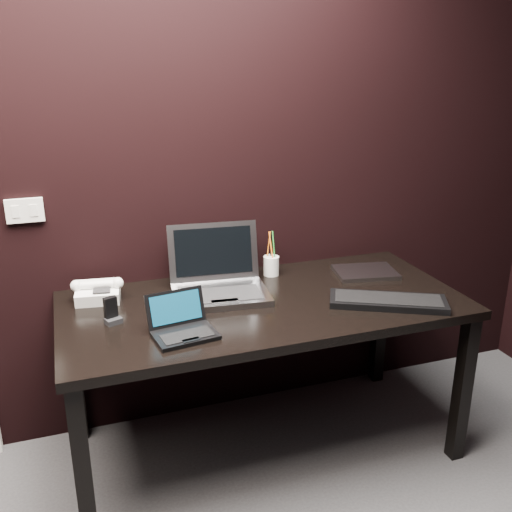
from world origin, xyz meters
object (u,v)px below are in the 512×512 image
object	(u,v)px
pen_cup	(271,265)
desk	(264,317)
mobile_phone	(112,313)
closed_laptop	(365,272)
desk_phone	(98,291)
ext_keyboard	(388,301)
netbook	(183,327)
silver_laptop	(219,282)

from	to	relation	value
pen_cup	desk	bearing A→B (deg)	-116.07
desk	mobile_phone	bearing A→B (deg)	-179.69
closed_laptop	pen_cup	bearing A→B (deg)	162.25
mobile_phone	pen_cup	bearing A→B (deg)	20.19
desk_phone	mobile_phone	bearing A→B (deg)	-82.11
desk	closed_laptop	bearing A→B (deg)	14.04
ext_keyboard	pen_cup	xyz separation A→B (m)	(-0.34, 0.48, 0.04)
netbook	silver_laptop	distance (m)	0.41
desk	ext_keyboard	world-z (taller)	ext_keyboard
ext_keyboard	netbook	bearing A→B (deg)	179.16
desk	silver_laptop	bearing A→B (deg)	138.90
silver_laptop	ext_keyboard	xyz separation A→B (m)	(0.64, -0.34, -0.04)
ext_keyboard	closed_laptop	bearing A→B (deg)	75.85
closed_laptop	desk_phone	world-z (taller)	desk_phone
netbook	ext_keyboard	bearing A→B (deg)	-0.84
desk_phone	silver_laptop	bearing A→B (deg)	-11.07
desk	closed_laptop	world-z (taller)	closed_laptop
ext_keyboard	pen_cup	size ratio (longest dim) A/B	2.33
netbook	silver_laptop	xyz separation A→B (m)	(0.23, 0.33, 0.02)
mobile_phone	pen_cup	distance (m)	0.82
netbook	silver_laptop	size ratio (longest dim) A/B	0.58
mobile_phone	desk_phone	bearing A→B (deg)	97.89
ext_keyboard	closed_laptop	world-z (taller)	ext_keyboard
desk	ext_keyboard	distance (m)	0.53
desk_phone	mobile_phone	distance (m)	0.24
desk	mobile_phone	distance (m)	0.64
desk_phone	pen_cup	size ratio (longest dim) A/B	1.04
silver_laptop	desk	bearing A→B (deg)	-41.10
netbook	closed_laptop	size ratio (longest dim) A/B	0.79
desk	pen_cup	xyz separation A→B (m)	(0.14, 0.28, 0.13)
ext_keyboard	pen_cup	world-z (taller)	pen_cup
netbook	desk_phone	bearing A→B (deg)	122.42
desk	mobile_phone	world-z (taller)	mobile_phone
closed_laptop	pen_cup	size ratio (longest dim) A/B	1.47
desk	silver_laptop	distance (m)	0.25
closed_laptop	silver_laptop	bearing A→B (deg)	-179.85
desk	silver_laptop	xyz separation A→B (m)	(-0.16, 0.14, 0.13)
silver_laptop	ext_keyboard	distance (m)	0.73
ext_keyboard	pen_cup	distance (m)	0.59
desk	desk_phone	size ratio (longest dim) A/B	7.57
ext_keyboard	closed_laptop	xyz separation A→B (m)	(0.09, 0.35, -0.01)
desk	netbook	xyz separation A→B (m)	(-0.39, -0.19, 0.11)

